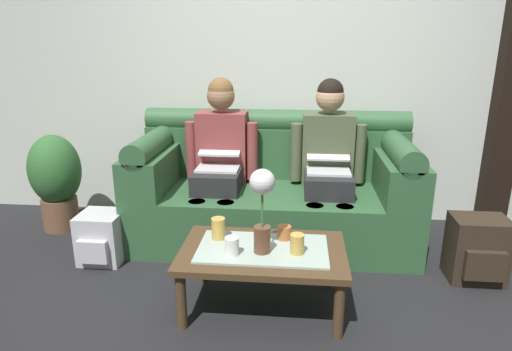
{
  "coord_description": "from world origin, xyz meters",
  "views": [
    {
      "loc": [
        0.18,
        -2.03,
        1.48
      ],
      "look_at": [
        -0.1,
        0.82,
        0.61
      ],
      "focal_mm": 31.02,
      "sensor_mm": 36.0,
      "label": 1
    }
  ],
  "objects_px": {
    "cup_near_right": "(218,228)",
    "backpack_right": "(477,250)",
    "flower_vase": "(263,202)",
    "backpack_left": "(102,238)",
    "cup_far_center": "(297,244)",
    "potted_plant": "(56,178)",
    "coffee_table": "(263,256)",
    "cup_far_left": "(284,232)",
    "cup_near_left": "(232,246)",
    "couch": "(273,192)",
    "person_right": "(328,157)",
    "person_left": "(220,154)"
  },
  "relations": [
    {
      "from": "cup_near_left",
      "to": "cup_far_center",
      "type": "bearing_deg",
      "value": 8.68
    },
    {
      "from": "flower_vase",
      "to": "cup_near_left",
      "type": "distance_m",
      "value": 0.3
    },
    {
      "from": "flower_vase",
      "to": "potted_plant",
      "type": "distance_m",
      "value": 2.03
    },
    {
      "from": "cup_far_left",
      "to": "potted_plant",
      "type": "bearing_deg",
      "value": 155.73
    },
    {
      "from": "coffee_table",
      "to": "couch",
      "type": "bearing_deg",
      "value": 90.0
    },
    {
      "from": "coffee_table",
      "to": "backpack_right",
      "type": "relative_size",
      "value": 2.2
    },
    {
      "from": "backpack_right",
      "to": "potted_plant",
      "type": "xyz_separation_m",
      "value": [
        -3.07,
        0.53,
        0.22
      ]
    },
    {
      "from": "couch",
      "to": "cup_far_center",
      "type": "distance_m",
      "value": 1.03
    },
    {
      "from": "cup_near_left",
      "to": "cup_far_left",
      "type": "relative_size",
      "value": 1.23
    },
    {
      "from": "flower_vase",
      "to": "backpack_right",
      "type": "xyz_separation_m",
      "value": [
        1.33,
        0.49,
        -0.46
      ]
    },
    {
      "from": "couch",
      "to": "potted_plant",
      "type": "bearing_deg",
      "value": 179.99
    },
    {
      "from": "couch",
      "to": "person_right",
      "type": "height_order",
      "value": "person_right"
    },
    {
      "from": "coffee_table",
      "to": "backpack_left",
      "type": "distance_m",
      "value": 1.25
    },
    {
      "from": "backpack_left",
      "to": "flower_vase",
      "type": "bearing_deg",
      "value": -23.48
    },
    {
      "from": "couch",
      "to": "cup_near_right",
      "type": "height_order",
      "value": "couch"
    },
    {
      "from": "cup_far_center",
      "to": "potted_plant",
      "type": "height_order",
      "value": "potted_plant"
    },
    {
      "from": "coffee_table",
      "to": "cup_near_left",
      "type": "xyz_separation_m",
      "value": [
        -0.16,
        -0.1,
        0.1
      ]
    },
    {
      "from": "cup_near_right",
      "to": "cup_far_center",
      "type": "bearing_deg",
      "value": -17.48
    },
    {
      "from": "couch",
      "to": "person_right",
      "type": "xyz_separation_m",
      "value": [
        0.4,
        -0.0,
        0.28
      ]
    },
    {
      "from": "coffee_table",
      "to": "potted_plant",
      "type": "bearing_deg",
      "value": 151.03
    },
    {
      "from": "cup_near_right",
      "to": "cup_far_left",
      "type": "distance_m",
      "value": 0.38
    },
    {
      "from": "cup_near_right",
      "to": "flower_vase",
      "type": "bearing_deg",
      "value": -28.41
    },
    {
      "from": "couch",
      "to": "cup_far_left",
      "type": "relative_size",
      "value": 25.22
    },
    {
      "from": "couch",
      "to": "backpack_left",
      "type": "xyz_separation_m",
      "value": [
        -1.16,
        -0.51,
        -0.2
      ]
    },
    {
      "from": "person_left",
      "to": "backpack_left",
      "type": "bearing_deg",
      "value": -146.12
    },
    {
      "from": "cup_far_center",
      "to": "cup_far_left",
      "type": "bearing_deg",
      "value": 113.34
    },
    {
      "from": "cup_near_right",
      "to": "backpack_right",
      "type": "relative_size",
      "value": 0.3
    },
    {
      "from": "backpack_right",
      "to": "backpack_left",
      "type": "bearing_deg",
      "value": 179.6
    },
    {
      "from": "person_right",
      "to": "cup_near_left",
      "type": "relative_size",
      "value": 12.07
    },
    {
      "from": "cup_near_right",
      "to": "cup_far_center",
      "type": "xyz_separation_m",
      "value": [
        0.46,
        -0.14,
        -0.01
      ]
    },
    {
      "from": "cup_far_left",
      "to": "backpack_left",
      "type": "bearing_deg",
      "value": 165.62
    },
    {
      "from": "person_right",
      "to": "cup_near_right",
      "type": "height_order",
      "value": "person_right"
    },
    {
      "from": "couch",
      "to": "coffee_table",
      "type": "xyz_separation_m",
      "value": [
        -0.0,
        -0.96,
        -0.05
      ]
    },
    {
      "from": "backpack_right",
      "to": "flower_vase",
      "type": "bearing_deg",
      "value": -159.92
    },
    {
      "from": "backpack_right",
      "to": "backpack_left",
      "type": "height_order",
      "value": "backpack_right"
    },
    {
      "from": "person_right",
      "to": "flower_vase",
      "type": "distance_m",
      "value": 1.09
    },
    {
      "from": "coffee_table",
      "to": "cup_near_right",
      "type": "height_order",
      "value": "cup_near_right"
    },
    {
      "from": "cup_near_left",
      "to": "couch",
      "type": "bearing_deg",
      "value": 81.51
    },
    {
      "from": "flower_vase",
      "to": "cup_near_right",
      "type": "height_order",
      "value": "flower_vase"
    },
    {
      "from": "coffee_table",
      "to": "backpack_left",
      "type": "bearing_deg",
      "value": 158.61
    },
    {
      "from": "flower_vase",
      "to": "cup_far_center",
      "type": "distance_m",
      "value": 0.3
    },
    {
      "from": "couch",
      "to": "person_left",
      "type": "xyz_separation_m",
      "value": [
        -0.4,
        -0.0,
        0.28
      ]
    },
    {
      "from": "flower_vase",
      "to": "backpack_left",
      "type": "xyz_separation_m",
      "value": [
        -1.16,
        0.5,
        -0.5
      ]
    },
    {
      "from": "cup_far_center",
      "to": "backpack_left",
      "type": "bearing_deg",
      "value": 159.57
    },
    {
      "from": "cup_far_left",
      "to": "backpack_left",
      "type": "height_order",
      "value": "cup_far_left"
    },
    {
      "from": "cup_near_right",
      "to": "cup_far_left",
      "type": "xyz_separation_m",
      "value": [
        0.38,
        0.03,
        -0.02
      ]
    },
    {
      "from": "coffee_table",
      "to": "cup_far_left",
      "type": "xyz_separation_m",
      "value": [
        0.11,
        0.13,
        0.09
      ]
    },
    {
      "from": "cup_far_left",
      "to": "backpack_left",
      "type": "distance_m",
      "value": 1.34
    },
    {
      "from": "cup_near_right",
      "to": "potted_plant",
      "type": "relative_size",
      "value": 0.16
    },
    {
      "from": "person_left",
      "to": "cup_near_right",
      "type": "xyz_separation_m",
      "value": [
        0.14,
        -0.86,
        -0.22
      ]
    }
  ]
}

